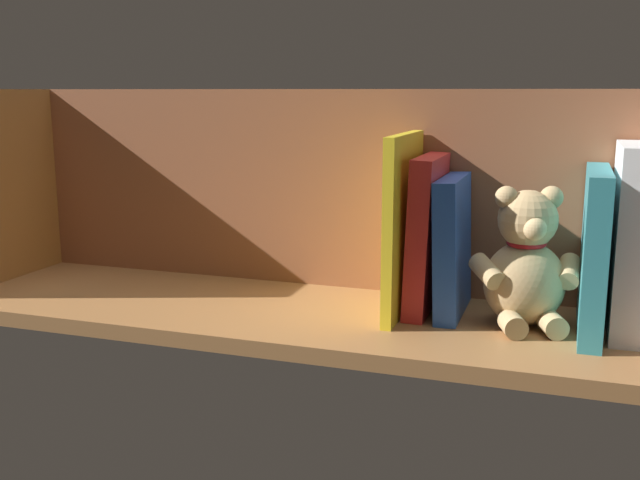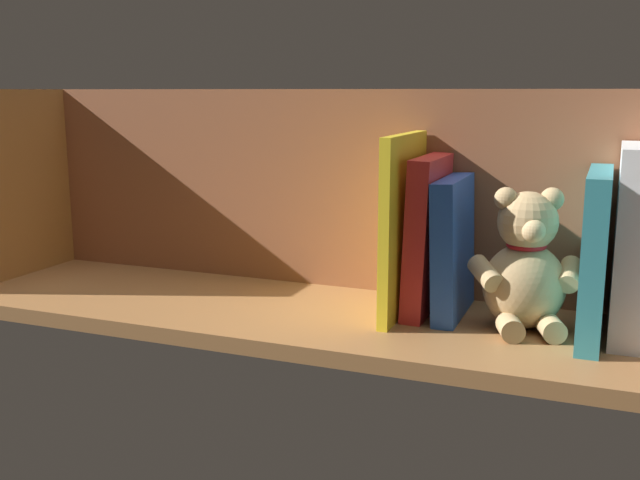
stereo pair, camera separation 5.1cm
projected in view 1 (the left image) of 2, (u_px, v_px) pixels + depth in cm
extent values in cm
cube|color=#9E6B3D|center=(320.00, 316.00, 105.80)|extent=(114.41, 31.26, 2.20)
cube|color=#955737|center=(348.00, 190.00, 114.92)|extent=(114.41, 1.50, 30.92)
cube|color=white|center=(639.00, 240.00, 93.67)|extent=(6.32, 16.54, 24.20)
cube|color=teal|center=(594.00, 251.00, 94.28)|extent=(2.83, 19.72, 21.05)
ellipsoid|color=tan|center=(524.00, 283.00, 97.73)|extent=(13.24, 12.53, 11.30)
sphere|color=tan|center=(528.00, 220.00, 96.03)|extent=(7.77, 7.77, 7.77)
sphere|color=tan|center=(552.00, 197.00, 95.45)|extent=(3.00, 3.00, 3.00)
sphere|color=tan|center=(507.00, 197.00, 95.46)|extent=(3.00, 3.00, 3.00)
sphere|color=#DBB77F|center=(535.00, 229.00, 92.91)|extent=(3.00, 3.00, 3.00)
cylinder|color=tan|center=(569.00, 271.00, 95.94)|extent=(2.78, 5.61, 4.18)
cylinder|color=tan|center=(487.00, 271.00, 95.97)|extent=(5.53, 5.99, 4.18)
cylinder|color=tan|center=(552.00, 324.00, 93.85)|extent=(4.20, 4.97, 3.00)
cylinder|color=tan|center=(513.00, 324.00, 93.86)|extent=(4.20, 4.97, 3.00)
torus|color=red|center=(526.00, 243.00, 96.65)|extent=(6.53, 6.53, 0.88)
cube|color=blue|center=(453.00, 246.00, 102.29)|extent=(3.76, 15.29, 19.23)
cube|color=red|center=(426.00, 234.00, 103.35)|extent=(3.67, 14.95, 21.98)
cube|color=yellow|center=(403.00, 224.00, 102.19)|extent=(1.46, 18.80, 25.00)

